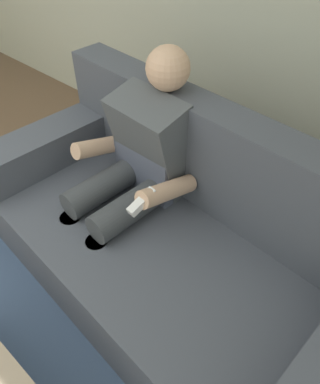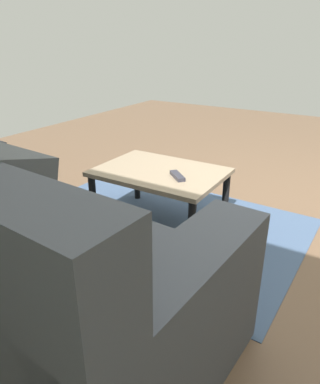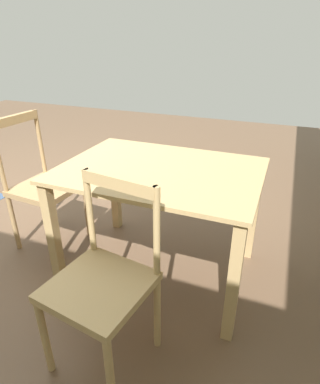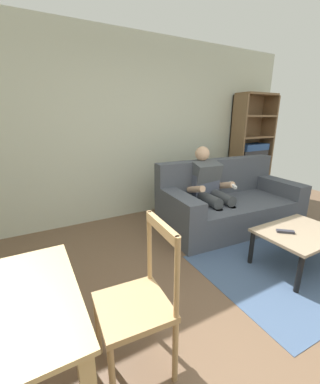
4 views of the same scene
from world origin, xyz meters
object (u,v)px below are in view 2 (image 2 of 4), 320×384
Objects in this scene: coffee_table at (160,178)px; tv_remote at (177,176)px; couch at (5,258)px; person_lounging at (26,232)px.

tv_remote is (-0.17, 0.06, 0.07)m from coffee_table.
couch reaches higher than tv_remote.
coffee_table is at bearing -67.87° from tv_remote.
tv_remote is (-0.28, -1.12, 0.09)m from couch.
person_lounging reaches higher than coffee_table.
coffee_table is (0.19, -1.25, -0.23)m from person_lounging.
person_lounging is 6.80× the size of tv_remote.
couch is 0.40m from person_lounging.
person_lounging is 1.29m from coffee_table.
couch is at bearing 27.26° from tv_remote.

